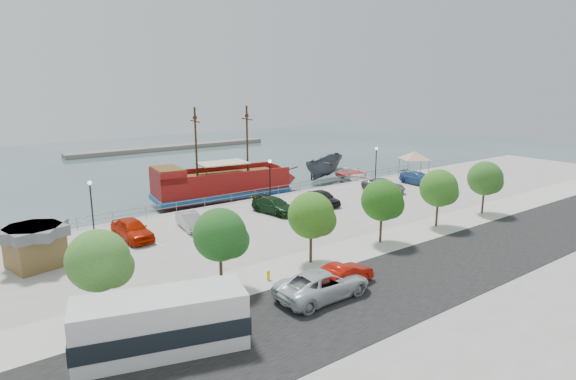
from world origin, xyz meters
TOP-DOWN VIEW (x-y plane):
  - ground at (0.00, 0.00)m, footprint 160.00×160.00m
  - land_slab at (0.00, -21.00)m, footprint 100.00×58.00m
  - street at (0.00, -16.00)m, footprint 100.00×8.00m
  - sidewalk at (0.00, -10.00)m, footprint 100.00×4.00m
  - seawall_railing at (0.00, 7.80)m, footprint 50.00×0.06m
  - far_shore at (10.00, 55.00)m, footprint 40.00×3.00m
  - pirate_ship at (-1.26, 12.26)m, footprint 17.70×6.73m
  - patrol_boat at (14.67, 14.74)m, footprint 8.24×5.06m
  - speedboat at (16.88, 11.53)m, footprint 6.84×8.48m
  - dock_west at (-14.02, 9.20)m, footprint 7.08×3.68m
  - dock_mid at (7.46, 9.20)m, footprint 7.61×4.32m
  - dock_east at (15.66, 9.20)m, footprint 6.77×3.52m
  - shed at (-23.34, 0.57)m, footprint 4.17×4.17m
  - canopy_tent at (21.92, 5.30)m, footprint 5.80×5.80m
  - street_van at (-10.90, -14.64)m, footprint 5.97×2.81m
  - street_sedan at (-9.00, -14.28)m, footprint 4.58×2.13m
  - shuttle_bus at (-20.60, -14.50)m, footprint 8.31×4.89m
  - fire_hydrant at (-12.09, -10.80)m, footprint 0.24×0.24m
  - lamp_post_left at (-18.00, 6.50)m, footprint 0.36×0.36m
  - lamp_post_mid at (0.00, 6.50)m, footprint 0.36×0.36m
  - lamp_post_right at (16.00, 6.50)m, footprint 0.36×0.36m
  - tree_a at (-21.85, -10.07)m, footprint 3.30×3.20m
  - tree_b at (-14.85, -10.07)m, footprint 3.30×3.20m
  - tree_c at (-7.85, -10.07)m, footprint 3.30×3.20m
  - tree_d at (-0.85, -10.07)m, footprint 3.30×3.20m
  - tree_e at (6.15, -10.07)m, footprint 3.30×3.20m
  - tree_f at (13.15, -10.07)m, footprint 3.30×3.20m
  - parked_car_a at (-16.18, 2.26)m, footprint 2.34×5.06m
  - parked_car_b at (-11.24, 2.14)m, footprint 1.95×4.29m
  - parked_car_d at (-2.69, 1.84)m, footprint 2.92×5.39m
  - parked_car_e at (3.09, 1.50)m, footprint 2.13×4.45m
  - parked_car_g at (12.47, 1.93)m, footprint 2.69×5.29m
  - parked_car_h at (18.69, 1.97)m, footprint 2.30×5.20m

SIDE VIEW (x-z plane):
  - ground at x=0.00m, z-range -1.00..-1.00m
  - dock_east at x=15.66m, z-range -1.00..-0.63m
  - dock_west at x=-14.02m, z-range -1.00..-0.61m
  - dock_mid at x=7.46m, z-range -1.00..-0.58m
  - land_slab at x=0.00m, z-range -1.20..0.00m
  - far_shore at x=10.00m, z-range -1.00..-0.20m
  - speedboat at x=16.88m, z-range -1.00..0.55m
  - street at x=0.00m, z-range -0.01..0.03m
  - sidewalk at x=0.00m, z-range -0.01..0.04m
  - fire_hydrant at x=-12.09m, z-range 0.03..0.71m
  - patrol_boat at x=14.67m, z-range -1.00..1.99m
  - seawall_railing at x=0.00m, z-range 0.03..1.03m
  - parked_car_b at x=-11.24m, z-range 0.00..1.36m
  - parked_car_g at x=12.47m, z-range 0.00..1.43m
  - street_sedan at x=-9.00m, z-range 0.00..1.45m
  - parked_car_e at x=3.09m, z-range 0.00..1.47m
  - parked_car_h at x=18.69m, z-range 0.00..1.48m
  - parked_car_d at x=-2.69m, z-range 0.00..1.48m
  - street_van at x=-10.90m, z-range 0.00..1.65m
  - parked_car_a at x=-16.18m, z-range 0.00..1.68m
  - pirate_ship at x=-1.26m, z-range -4.67..6.37m
  - shuttle_bus at x=-20.60m, z-range -0.04..2.72m
  - shed at x=-23.34m, z-range 0.09..2.95m
  - lamp_post_left at x=-18.00m, z-range 0.80..5.08m
  - lamp_post_mid at x=0.00m, z-range 0.80..5.08m
  - lamp_post_right at x=16.00m, z-range 0.80..5.08m
  - tree_a at x=-21.85m, z-range 0.80..5.80m
  - tree_b at x=-14.85m, z-range 0.80..5.80m
  - tree_c at x=-7.85m, z-range 0.80..5.80m
  - tree_d at x=-0.85m, z-range 0.80..5.80m
  - tree_e at x=6.15m, z-range 0.80..5.80m
  - tree_f at x=13.15m, z-range 0.80..5.80m
  - canopy_tent at x=21.92m, z-range 1.44..5.32m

